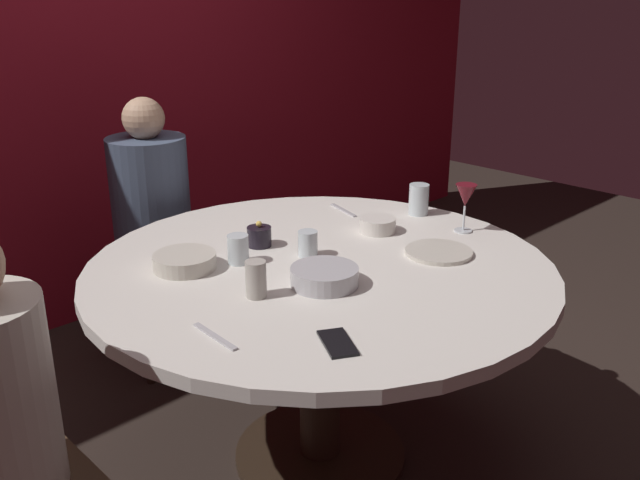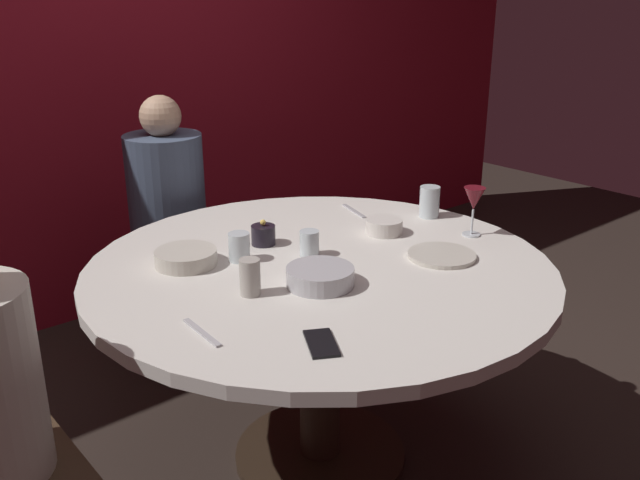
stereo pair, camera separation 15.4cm
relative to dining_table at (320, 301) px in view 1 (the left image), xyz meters
The scene contains 17 objects.
ground_plane 0.61m from the dining_table, ahead, with size 8.00×8.00×0.00m, color #2D231E.
back_wall 1.80m from the dining_table, 90.00° to the left, with size 6.00×0.10×2.60m, color maroon.
dining_table is the anchor object (origin of this frame).
seated_diner_back 1.02m from the dining_table, 90.00° to the left, with size 0.40×0.40×1.16m.
candle_holder 0.31m from the dining_table, 98.02° to the left, with size 0.08×0.08×0.09m.
wine_glass 0.66m from the dining_table, 13.73° to the right, with size 0.08×0.08×0.18m.
dinner_plate 0.43m from the dining_table, 32.43° to the right, with size 0.22×0.22×0.01m, color beige.
cell_phone 0.55m from the dining_table, 129.66° to the right, with size 0.07×0.14×0.01m, color black.
bowl_serving_large 0.23m from the dining_table, 129.86° to the right, with size 0.20×0.20×0.06m, color #B7B7BC.
bowl_salad_center 0.40m from the dining_table, 11.34° to the left, with size 0.13×0.13×0.05m, color silver.
bowl_small_white 0.45m from the dining_table, 141.33° to the left, with size 0.20×0.20×0.05m, color beige.
cup_near_candle 0.32m from the dining_table, 134.30° to the left, with size 0.07×0.07×0.09m, color silver.
cup_by_left_diner 0.66m from the dining_table, ahead, with size 0.08×0.08×0.12m, color silver.
cup_by_right_diner 0.36m from the dining_table, behind, with size 0.06×0.06×0.11m, color #B2ADA3.
cup_center_front 0.19m from the dining_table, 76.59° to the left, with size 0.06×0.06×0.09m, color silver.
fork_near_plate 0.57m from the dining_table, 36.13° to the left, with size 0.02×0.18×0.01m, color #B7B7BC.
knife_near_plate 0.58m from the dining_table, 162.54° to the right, with size 0.02×0.18×0.01m, color #B7B7BC.
Camera 1 is at (-1.43, -1.46, 1.58)m, focal length 38.76 mm.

